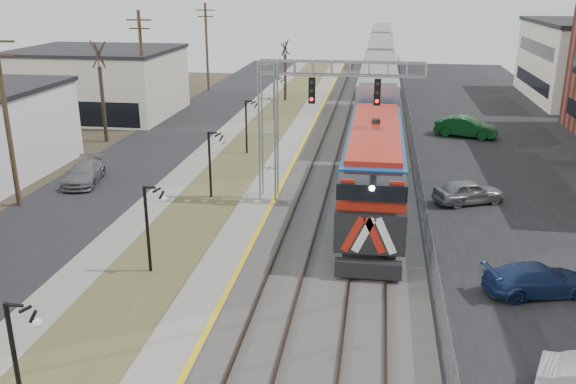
# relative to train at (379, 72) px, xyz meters

# --- Properties ---
(street_west) EXTENTS (7.00, 120.00, 0.04)m
(street_west) POSITION_rel_train_xyz_m (-17.00, -27.71, -2.90)
(street_west) COLOR black
(street_west) RESTS_ON ground
(sidewalk) EXTENTS (2.00, 120.00, 0.08)m
(sidewalk) POSITION_rel_train_xyz_m (-12.50, -27.71, -2.88)
(sidewalk) COLOR gray
(sidewalk) RESTS_ON ground
(grass_median) EXTENTS (4.00, 120.00, 0.06)m
(grass_median) POSITION_rel_train_xyz_m (-9.50, -27.71, -2.89)
(grass_median) COLOR #4B4E29
(grass_median) RESTS_ON ground
(platform) EXTENTS (2.00, 120.00, 0.24)m
(platform) POSITION_rel_train_xyz_m (-6.50, -27.71, -2.80)
(platform) COLOR gray
(platform) RESTS_ON ground
(ballast_bed) EXTENTS (8.00, 120.00, 0.20)m
(ballast_bed) POSITION_rel_train_xyz_m (-1.50, -27.71, -2.82)
(ballast_bed) COLOR #595651
(ballast_bed) RESTS_ON ground
(parking_lot) EXTENTS (16.00, 120.00, 0.04)m
(parking_lot) POSITION_rel_train_xyz_m (10.50, -27.71, -2.90)
(parking_lot) COLOR black
(parking_lot) RESTS_ON ground
(platform_edge) EXTENTS (0.24, 120.00, 0.01)m
(platform_edge) POSITION_rel_train_xyz_m (-5.62, -27.71, -2.67)
(platform_edge) COLOR gold
(platform_edge) RESTS_ON platform
(track_near) EXTENTS (1.58, 120.00, 0.15)m
(track_near) POSITION_rel_train_xyz_m (-3.50, -27.71, -2.64)
(track_near) COLOR #2D2119
(track_near) RESTS_ON ballast_bed
(track_far) EXTENTS (1.58, 120.00, 0.15)m
(track_far) POSITION_rel_train_xyz_m (-0.00, -27.71, -2.64)
(track_far) COLOR #2D2119
(track_far) RESTS_ON ballast_bed
(train) EXTENTS (3.00, 85.85, 5.33)m
(train) POSITION_rel_train_xyz_m (0.00, 0.00, 0.00)
(train) COLOR #124993
(train) RESTS_ON ground
(signal_gantry) EXTENTS (9.00, 1.07, 8.15)m
(signal_gantry) POSITION_rel_train_xyz_m (-4.28, -34.71, 2.67)
(signal_gantry) COLOR gray
(signal_gantry) RESTS_ON ground
(lampposts) EXTENTS (0.14, 62.14, 4.00)m
(lampposts) POSITION_rel_train_xyz_m (-9.50, -44.42, -0.92)
(lampposts) COLOR black
(lampposts) RESTS_ON ground
(utility_poles) EXTENTS (0.28, 80.28, 10.00)m
(utility_poles) POSITION_rel_train_xyz_m (-20.00, -37.71, 2.08)
(utility_poles) COLOR #4C3823
(utility_poles) RESTS_ON ground
(fence) EXTENTS (0.04, 120.00, 1.60)m
(fence) POSITION_rel_train_xyz_m (2.70, -27.71, -2.12)
(fence) COLOR gray
(fence) RESTS_ON ground
(bare_trees) EXTENTS (12.30, 42.30, 5.95)m
(bare_trees) POSITION_rel_train_xyz_m (-18.16, -23.79, -0.22)
(bare_trees) COLOR #382D23
(bare_trees) RESTS_ON ground
(car_lot_d) EXTENTS (4.69, 2.88, 1.27)m
(car_lot_d) POSITION_rel_train_xyz_m (6.85, -44.31, -2.28)
(car_lot_d) COLOR navy
(car_lot_d) RESTS_ON ground
(car_lot_e) EXTENTS (4.38, 3.14, 1.38)m
(car_lot_e) POSITION_rel_train_xyz_m (5.46, -33.53, -2.23)
(car_lot_e) COLOR slate
(car_lot_e) RESTS_ON ground
(car_lot_f) EXTENTS (5.28, 3.18, 1.64)m
(car_lot_f) POSITION_rel_train_xyz_m (7.33, -16.97, -2.10)
(car_lot_f) COLOR #0D431A
(car_lot_f) RESTS_ON ground
(car_street_b) EXTENTS (2.76, 4.89, 1.34)m
(car_street_b) POSITION_rel_train_xyz_m (-18.16, -33.27, -2.25)
(car_street_b) COLOR slate
(car_street_b) RESTS_ON ground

